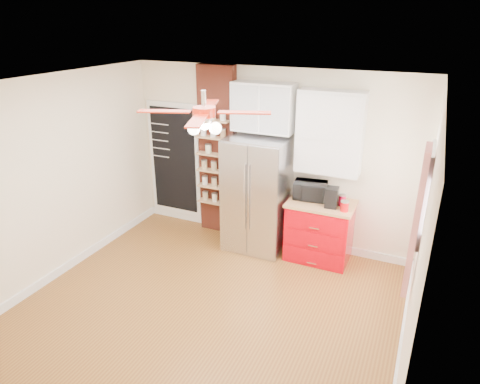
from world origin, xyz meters
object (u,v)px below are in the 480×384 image
at_px(canister_left, 345,207).
at_px(pantry_jar_oats, 208,149).
at_px(coffee_maker, 332,197).
at_px(fridge, 257,195).
at_px(toaster_oven, 310,190).
at_px(red_cabinet, 319,231).
at_px(ceiling_fan, 204,112).

relative_size(canister_left, pantry_jar_oats, 1.05).
height_order(canister_left, pantry_jar_oats, pantry_jar_oats).
bearing_deg(coffee_maker, fridge, 173.57).
xyz_separation_m(toaster_oven, coffee_maker, (0.35, -0.16, 0.01)).
bearing_deg(coffee_maker, red_cabinet, 145.32).
relative_size(ceiling_fan, coffee_maker, 4.91).
xyz_separation_m(ceiling_fan, pantry_jar_oats, (-0.94, 1.78, -0.99)).
xyz_separation_m(ceiling_fan, toaster_oven, (0.73, 1.75, -1.40)).
xyz_separation_m(red_cabinet, ceiling_fan, (-0.92, -1.68, 1.97)).
bearing_deg(pantry_jar_oats, coffee_maker, -5.37).
xyz_separation_m(red_cabinet, pantry_jar_oats, (-1.86, 0.10, 0.98)).
xyz_separation_m(red_cabinet, coffee_maker, (0.16, -0.09, 0.59)).
xyz_separation_m(toaster_oven, pantry_jar_oats, (-1.67, 0.03, 0.41)).
relative_size(fridge, coffee_maker, 6.14).
distance_m(toaster_oven, pantry_jar_oats, 1.72).
height_order(fridge, red_cabinet, fridge).
bearing_deg(canister_left, coffee_maker, 161.42).
distance_m(fridge, ceiling_fan, 2.25).
height_order(ceiling_fan, canister_left, ceiling_fan).
bearing_deg(pantry_jar_oats, ceiling_fan, -62.13).
distance_m(fridge, red_cabinet, 1.06).
relative_size(coffee_maker, pantry_jar_oats, 2.26).
bearing_deg(coffee_maker, ceiling_fan, -128.44).
height_order(fridge, ceiling_fan, ceiling_fan).
bearing_deg(fridge, coffee_maker, -2.10).
distance_m(canister_left, pantry_jar_oats, 2.28).
distance_m(fridge, canister_left, 1.33).
distance_m(red_cabinet, pantry_jar_oats, 2.11).
xyz_separation_m(fridge, canister_left, (1.32, -0.11, 0.09)).
height_order(fridge, coffee_maker, fridge).
relative_size(fridge, ceiling_fan, 1.25).
bearing_deg(fridge, pantry_jar_oats, 170.55).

